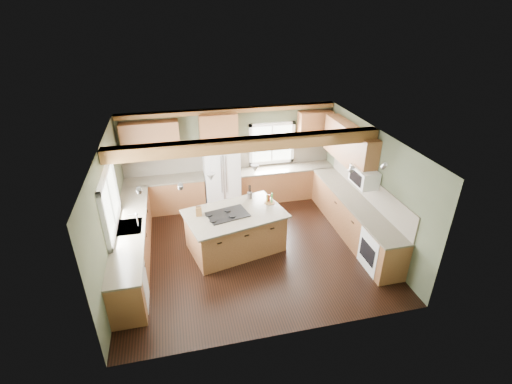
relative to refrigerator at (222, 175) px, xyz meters
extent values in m
plane|color=black|center=(0.30, -2.12, -0.90)|extent=(5.60, 5.60, 0.00)
plane|color=silver|center=(0.30, -2.12, 1.70)|extent=(5.60, 5.60, 0.00)
plane|color=#414934|center=(0.30, 0.38, 0.40)|extent=(5.60, 0.00, 5.60)
plane|color=#414934|center=(-2.50, -2.12, 0.40)|extent=(0.00, 5.00, 5.00)
plane|color=#414934|center=(3.10, -2.12, 0.40)|extent=(0.00, 5.00, 5.00)
cube|color=brown|center=(0.30, -2.02, 1.57)|extent=(5.55, 0.26, 0.26)
cube|color=brown|center=(0.30, 0.28, 1.64)|extent=(5.55, 0.20, 0.10)
cube|color=brown|center=(0.30, 0.36, 0.31)|extent=(5.58, 0.03, 0.58)
cube|color=brown|center=(3.08, -2.07, 0.31)|extent=(0.03, 3.70, 0.58)
cube|color=brown|center=(-1.49, 0.08, -0.46)|extent=(2.02, 0.60, 0.88)
cube|color=#50483A|center=(-1.49, 0.08, 0.00)|extent=(2.06, 0.64, 0.04)
cube|color=brown|center=(1.79, 0.08, -0.46)|extent=(2.62, 0.60, 0.88)
cube|color=#50483A|center=(1.79, 0.08, 0.00)|extent=(2.66, 0.64, 0.04)
cube|color=brown|center=(-2.20, -2.07, -0.46)|extent=(0.60, 3.70, 0.88)
cube|color=#50483A|center=(-2.20, -2.07, 0.00)|extent=(0.64, 3.74, 0.04)
cube|color=brown|center=(2.80, -2.07, -0.46)|extent=(0.60, 3.70, 0.88)
cube|color=#50483A|center=(2.80, -2.07, 0.00)|extent=(0.64, 3.74, 0.04)
cube|color=brown|center=(-1.69, 0.21, 1.05)|extent=(1.40, 0.35, 0.90)
cube|color=brown|center=(0.00, 0.21, 1.25)|extent=(0.96, 0.35, 0.70)
cube|color=brown|center=(2.92, -1.22, 1.05)|extent=(0.35, 2.20, 0.90)
cube|color=brown|center=(2.60, 0.21, 1.05)|extent=(0.90, 0.35, 0.90)
cube|color=white|center=(-2.48, -2.07, 0.65)|extent=(0.04, 1.60, 1.05)
cube|color=white|center=(1.45, 0.36, 0.65)|extent=(1.10, 0.04, 1.00)
cube|color=#262628|center=(-2.20, -2.07, 0.01)|extent=(0.50, 0.65, 0.03)
cylinder|color=#B2B2B7|center=(-2.02, -2.07, 0.15)|extent=(0.02, 0.02, 0.28)
cube|color=white|center=(-2.19, -3.37, -0.47)|extent=(0.60, 0.60, 0.84)
cube|color=white|center=(2.79, -3.37, -0.47)|extent=(0.60, 0.72, 0.84)
cube|color=white|center=(2.88, -2.17, 0.65)|extent=(0.40, 0.70, 0.38)
cone|color=#B2B2B7|center=(-0.49, -2.13, 0.98)|extent=(0.18, 0.18, 0.16)
cone|color=#B2B2B7|center=(0.47, -1.91, 0.98)|extent=(0.18, 0.18, 0.16)
cube|color=white|center=(0.00, 0.00, 0.00)|extent=(0.90, 0.74, 1.80)
cube|color=olive|center=(-0.01, -2.02, -0.46)|extent=(2.18, 1.62, 0.88)
cube|color=#50483A|center=(-0.01, -2.02, 0.00)|extent=(2.34, 1.77, 0.04)
cube|color=black|center=(-0.17, -2.06, 0.03)|extent=(0.96, 0.75, 0.02)
cube|color=brown|center=(-0.77, -1.96, 0.12)|extent=(0.13, 0.10, 0.21)
cylinder|color=#39322E|center=(0.45, -1.44, 0.10)|extent=(0.15, 0.15, 0.15)
camera|label=1|loc=(-1.11, -8.84, 4.13)|focal=26.00mm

